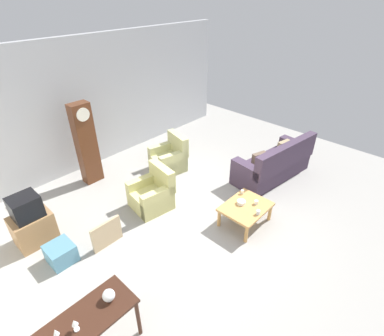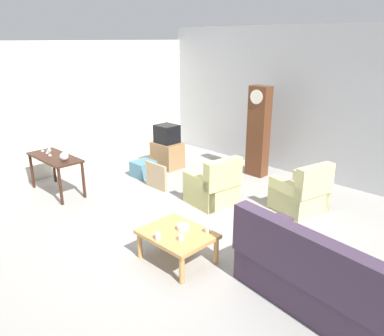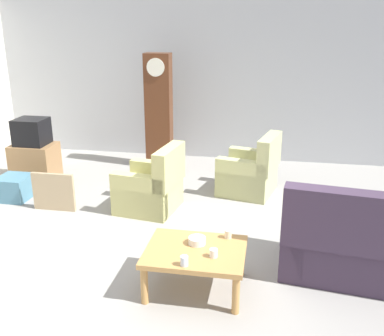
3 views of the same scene
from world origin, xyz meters
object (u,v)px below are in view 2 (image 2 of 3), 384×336
at_px(bowl_white_stacked, 183,227).
at_px(cup_blue_rimmed, 158,236).
at_px(wine_glass_short, 49,150).
at_px(armchair_olive_near, 213,188).
at_px(storage_box_blue, 143,169).
at_px(wine_glass_tall, 42,145).
at_px(coffee_table_wood, 177,236).
at_px(cup_white_porcelain, 181,238).
at_px(tv_crt, 167,134).
at_px(tv_stand_cabinet, 167,155).
at_px(cup_cream_tall, 207,229).
at_px(console_table_dark, 55,162).
at_px(glass_dome_cloche, 64,156).
at_px(wine_glass_mid, 46,147).
at_px(couch_floral, 323,282).
at_px(grandfather_clock, 258,132).
at_px(armchair_olive_far, 301,195).
at_px(framed_picture_leaning, 156,176).

bearing_deg(bowl_white_stacked, cup_blue_rimmed, -96.29).
height_order(bowl_white_stacked, wine_glass_short, wine_glass_short).
height_order(armchair_olive_near, bowl_white_stacked, armchair_olive_near).
relative_size(storage_box_blue, wine_glass_tall, 2.11).
bearing_deg(cup_blue_rimmed, coffee_table_wood, 80.90).
bearing_deg(cup_blue_rimmed, cup_white_porcelain, 39.21).
distance_m(tv_crt, wine_glass_short, 2.68).
relative_size(tv_stand_cabinet, bowl_white_stacked, 3.98).
xyz_separation_m(coffee_table_wood, cup_cream_tall, (0.29, 0.29, 0.10)).
distance_m(console_table_dark, bowl_white_stacked, 3.48).
bearing_deg(console_table_dark, cup_cream_tall, 4.36).
height_order(armchair_olive_near, console_table_dark, armchair_olive_near).
distance_m(storage_box_blue, glass_dome_cloche, 1.90).
bearing_deg(glass_dome_cloche, storage_box_blue, 87.22).
bearing_deg(coffee_table_wood, armchair_olive_near, 117.48).
xyz_separation_m(tv_crt, cup_blue_rimmed, (3.05, -2.90, -0.34)).
bearing_deg(wine_glass_tall, wine_glass_mid, 0.94).
xyz_separation_m(couch_floral, tv_crt, (-4.99, 2.14, 0.46)).
bearing_deg(tv_stand_cabinet, storage_box_blue, -82.99).
height_order(glass_dome_cloche, wine_glass_tall, wine_glass_tall).
height_order(grandfather_clock, storage_box_blue, grandfather_clock).
height_order(armchair_olive_far, wine_glass_mid, wine_glass_mid).
relative_size(tv_crt, wine_glass_mid, 2.26).
bearing_deg(bowl_white_stacked, armchair_olive_near, 119.00).
relative_size(tv_crt, storage_box_blue, 1.05).
bearing_deg(cup_white_porcelain, grandfather_clock, 111.32).
distance_m(cup_white_porcelain, wine_glass_short, 3.78).
height_order(tv_crt, framed_picture_leaning, tv_crt).
relative_size(armchair_olive_far, console_table_dark, 0.73).
height_order(tv_crt, bowl_white_stacked, tv_crt).
bearing_deg(coffee_table_wood, console_table_dark, 179.97).
xyz_separation_m(grandfather_clock, wine_glass_mid, (-2.49, -3.64, -0.11)).
bearing_deg(grandfather_clock, wine_glass_mid, -124.41).
height_order(cup_blue_rimmed, bowl_white_stacked, cup_blue_rimmed).
bearing_deg(framed_picture_leaning, grandfather_clock, 65.53).
distance_m(coffee_table_wood, cup_white_porcelain, 0.24).
distance_m(armchair_olive_far, wine_glass_tall, 5.12).
bearing_deg(wine_glass_mid, storage_box_blue, 66.95).
height_order(tv_crt, wine_glass_short, tv_crt).
height_order(couch_floral, tv_crt, couch_floral).
distance_m(grandfather_clock, tv_stand_cabinet, 2.22).
bearing_deg(storage_box_blue, armchair_olive_far, 13.95).
xyz_separation_m(coffee_table_wood, cup_blue_rimmed, (-0.05, -0.31, 0.11)).
relative_size(armchair_olive_near, coffee_table_wood, 0.96).
distance_m(coffee_table_wood, cup_blue_rimmed, 0.33).
distance_m(console_table_dark, cup_white_porcelain, 3.67).
height_order(couch_floral, console_table_dark, couch_floral).
height_order(armchair_olive_far, tv_stand_cabinet, armchair_olive_far).
xyz_separation_m(couch_floral, coffee_table_wood, (-1.89, -0.45, 0.02)).
relative_size(couch_floral, bowl_white_stacked, 12.86).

